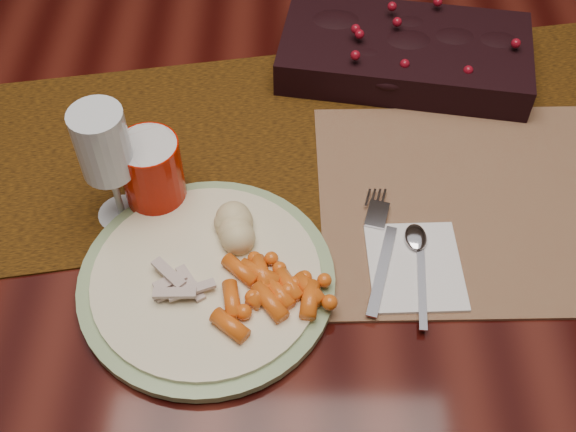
{
  "coord_description": "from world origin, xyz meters",
  "views": [
    {
      "loc": [
        0.04,
        -0.78,
        1.47
      ],
      "look_at": [
        0.03,
        -0.25,
        0.8
      ],
      "focal_mm": 45.0,
      "sensor_mm": 36.0,
      "label": 1
    }
  ],
  "objects_px": {
    "dining_table": "(271,252)",
    "red_cup": "(153,174)",
    "baby_carrots": "(265,296)",
    "wine_glass": "(109,168)",
    "napkin": "(415,266)",
    "centerpiece": "(405,48)",
    "mashed_potatoes": "(230,224)",
    "placemat_main": "(504,202)",
    "dinner_plate": "(207,279)",
    "turkey_shreds": "(179,287)"
  },
  "relations": [
    {
      "from": "dining_table",
      "to": "red_cup",
      "type": "bearing_deg",
      "value": -124.46
    },
    {
      "from": "red_cup",
      "to": "napkin",
      "type": "bearing_deg",
      "value": -17.46
    },
    {
      "from": "centerpiece",
      "to": "red_cup",
      "type": "relative_size",
      "value": 3.47
    },
    {
      "from": "centerpiece",
      "to": "red_cup",
      "type": "bearing_deg",
      "value": -141.63
    },
    {
      "from": "dining_table",
      "to": "red_cup",
      "type": "height_order",
      "value": "red_cup"
    },
    {
      "from": "placemat_main",
      "to": "baby_carrots",
      "type": "distance_m",
      "value": 0.34
    },
    {
      "from": "turkey_shreds",
      "to": "dinner_plate",
      "type": "bearing_deg",
      "value": 34.45
    },
    {
      "from": "dinner_plate",
      "to": "wine_glass",
      "type": "xyz_separation_m",
      "value": [
        -0.12,
        0.11,
        0.08
      ]
    },
    {
      "from": "placemat_main",
      "to": "wine_glass",
      "type": "bearing_deg",
      "value": -178.72
    },
    {
      "from": "turkey_shreds",
      "to": "baby_carrots",
      "type": "bearing_deg",
      "value": -7.79
    },
    {
      "from": "dinner_plate",
      "to": "baby_carrots",
      "type": "xyz_separation_m",
      "value": [
        0.07,
        -0.03,
        0.02
      ]
    },
    {
      "from": "dining_table",
      "to": "napkin",
      "type": "height_order",
      "value": "napkin"
    },
    {
      "from": "placemat_main",
      "to": "dinner_plate",
      "type": "relative_size",
      "value": 1.58
    },
    {
      "from": "placemat_main",
      "to": "red_cup",
      "type": "bearing_deg",
      "value": 179.1
    },
    {
      "from": "placemat_main",
      "to": "red_cup",
      "type": "distance_m",
      "value": 0.45
    },
    {
      "from": "napkin",
      "to": "dining_table",
      "type": "bearing_deg",
      "value": 119.91
    },
    {
      "from": "mashed_potatoes",
      "to": "wine_glass",
      "type": "bearing_deg",
      "value": 161.85
    },
    {
      "from": "mashed_potatoes",
      "to": "wine_glass",
      "type": "relative_size",
      "value": 0.48
    },
    {
      "from": "centerpiece",
      "to": "placemat_main",
      "type": "distance_m",
      "value": 0.29
    },
    {
      "from": "mashed_potatoes",
      "to": "napkin",
      "type": "height_order",
      "value": "mashed_potatoes"
    },
    {
      "from": "placemat_main",
      "to": "wine_glass",
      "type": "relative_size",
      "value": 2.72
    },
    {
      "from": "red_cup",
      "to": "wine_glass",
      "type": "height_order",
      "value": "wine_glass"
    },
    {
      "from": "dining_table",
      "to": "centerpiece",
      "type": "height_order",
      "value": "centerpiece"
    },
    {
      "from": "napkin",
      "to": "red_cup",
      "type": "height_order",
      "value": "red_cup"
    },
    {
      "from": "baby_carrots",
      "to": "napkin",
      "type": "xyz_separation_m",
      "value": [
        0.18,
        0.06,
        -0.02
      ]
    },
    {
      "from": "dining_table",
      "to": "centerpiece",
      "type": "relative_size",
      "value": 4.97
    },
    {
      "from": "turkey_shreds",
      "to": "napkin",
      "type": "height_order",
      "value": "turkey_shreds"
    },
    {
      "from": "dining_table",
      "to": "mashed_potatoes",
      "type": "xyz_separation_m",
      "value": [
        -0.03,
        -0.26,
        0.42
      ]
    },
    {
      "from": "centerpiece",
      "to": "baby_carrots",
      "type": "distance_m",
      "value": 0.47
    },
    {
      "from": "centerpiece",
      "to": "placemat_main",
      "type": "relative_size",
      "value": 0.76
    },
    {
      "from": "placemat_main",
      "to": "red_cup",
      "type": "xyz_separation_m",
      "value": [
        -0.44,
        -0.0,
        0.05
      ]
    },
    {
      "from": "dining_table",
      "to": "baby_carrots",
      "type": "bearing_deg",
      "value": -88.46
    },
    {
      "from": "placemat_main",
      "to": "mashed_potatoes",
      "type": "relative_size",
      "value": 5.65
    },
    {
      "from": "mashed_potatoes",
      "to": "wine_glass",
      "type": "distance_m",
      "value": 0.16
    },
    {
      "from": "dining_table",
      "to": "napkin",
      "type": "xyz_separation_m",
      "value": [
        0.19,
        -0.29,
        0.38
      ]
    },
    {
      "from": "red_cup",
      "to": "wine_glass",
      "type": "xyz_separation_m",
      "value": [
        -0.04,
        -0.02,
        0.03
      ]
    },
    {
      "from": "napkin",
      "to": "wine_glass",
      "type": "xyz_separation_m",
      "value": [
        -0.36,
        0.08,
        0.08
      ]
    },
    {
      "from": "dining_table",
      "to": "red_cup",
      "type": "distance_m",
      "value": 0.49
    },
    {
      "from": "wine_glass",
      "to": "napkin",
      "type": "bearing_deg",
      "value": -12.62
    },
    {
      "from": "placemat_main",
      "to": "napkin",
      "type": "relative_size",
      "value": 3.71
    },
    {
      "from": "mashed_potatoes",
      "to": "wine_glass",
      "type": "xyz_separation_m",
      "value": [
        -0.14,
        0.05,
        0.05
      ]
    },
    {
      "from": "baby_carrots",
      "to": "wine_glass",
      "type": "height_order",
      "value": "wine_glass"
    },
    {
      "from": "centerpiece",
      "to": "red_cup",
      "type": "height_order",
      "value": "red_cup"
    },
    {
      "from": "red_cup",
      "to": "centerpiece",
      "type": "bearing_deg",
      "value": 38.37
    },
    {
      "from": "baby_carrots",
      "to": "red_cup",
      "type": "bearing_deg",
      "value": 131.98
    },
    {
      "from": "placemat_main",
      "to": "dinner_plate",
      "type": "bearing_deg",
      "value": -162.3
    },
    {
      "from": "placemat_main",
      "to": "turkey_shreds",
      "type": "bearing_deg",
      "value": -161.09
    },
    {
      "from": "turkey_shreds",
      "to": "wine_glass",
      "type": "bearing_deg",
      "value": 125.03
    },
    {
      "from": "mashed_potatoes",
      "to": "turkey_shreds",
      "type": "xyz_separation_m",
      "value": [
        -0.05,
        -0.08,
        -0.02
      ]
    },
    {
      "from": "centerpiece",
      "to": "baby_carrots",
      "type": "xyz_separation_m",
      "value": [
        -0.2,
        -0.43,
        -0.01
      ]
    }
  ]
}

